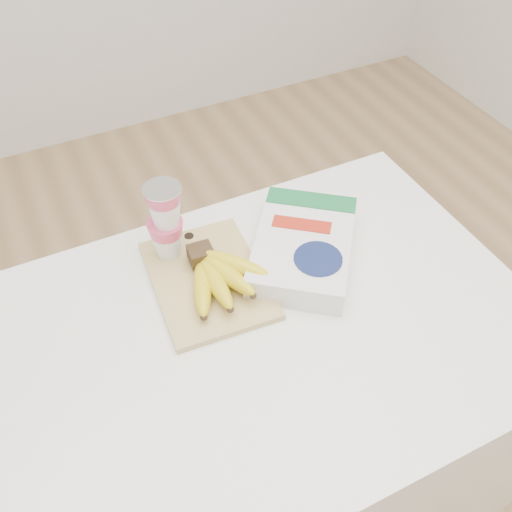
{
  "coord_description": "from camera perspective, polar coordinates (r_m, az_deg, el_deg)",
  "views": [
    {
      "loc": [
        -0.27,
        -0.57,
        1.66
      ],
      "look_at": [
        0.07,
        0.14,
        0.85
      ],
      "focal_mm": 40.0,
      "sensor_mm": 36.0,
      "label": 1
    }
  ],
  "objects": [
    {
      "name": "cutting_board",
      "position": [
        1.14,
        -4.85,
        -2.35
      ],
      "size": [
        0.23,
        0.3,
        0.01
      ],
      "primitive_type": "cube",
      "rotation": [
        0.0,
        0.0,
        -0.07
      ],
      "color": "tan",
      "rests_on": "table"
    },
    {
      "name": "cereal_box",
      "position": [
        1.16,
        4.74,
        0.88
      ],
      "size": [
        0.32,
        0.34,
        0.06
      ],
      "rotation": [
        0.0,
        0.0,
        -0.65
      ],
      "color": "white",
      "rests_on": "table"
    },
    {
      "name": "bananas",
      "position": [
        1.1,
        -3.78,
        -1.91
      ],
      "size": [
        0.18,
        0.18,
        0.06
      ],
      "color": "#382816",
      "rests_on": "cutting_board"
    },
    {
      "name": "yogurt_stack",
      "position": [
        1.12,
        -9.06,
        3.59
      ],
      "size": [
        0.08,
        0.08,
        0.17
      ],
      "color": "white",
      "rests_on": "cutting_board"
    },
    {
      "name": "room",
      "position": [
        0.7,
        -0.65,
        19.59
      ],
      "size": [
        4.0,
        4.0,
        4.0
      ],
      "color": "tan",
      "rests_on": "ground"
    },
    {
      "name": "table",
      "position": [
        1.41,
        -0.32,
        -17.31
      ],
      "size": [
        1.08,
        0.72,
        0.81
      ],
      "primitive_type": "cube",
      "color": "white",
      "rests_on": "ground"
    }
  ]
}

